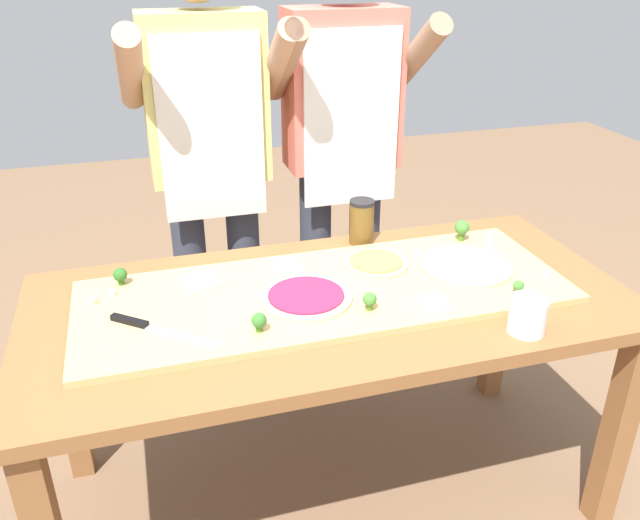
{
  "coord_description": "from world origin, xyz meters",
  "views": [
    {
      "loc": [
        -0.48,
        -1.51,
        1.64
      ],
      "look_at": [
        -0.03,
        0.01,
        0.86
      ],
      "focal_mm": 36.19,
      "sensor_mm": 36.0,
      "label": 1
    }
  ],
  "objects_px": {
    "pizza_slice_center": "(201,282)",
    "broccoli_floret_front_left": "(370,300)",
    "broccoli_floret_front_right": "(518,286)",
    "cheese_crumble_b": "(93,301)",
    "pizza_slice_far_right": "(433,302)",
    "cheese_crumble_c": "(548,274)",
    "cook_left": "(210,150)",
    "flour_cup": "(527,317)",
    "pizza_whole_cheese_artichoke": "(466,265)",
    "sauce_jar": "(362,222)",
    "cheese_crumble_f": "(417,251)",
    "cheese_crumble_d": "(491,234)",
    "cheese_crumble_a": "(490,243)",
    "cheese_crumble_e": "(112,293)",
    "prep_table": "(331,326)",
    "pizza_whole_pesto_green": "(376,263)",
    "pizza_slice_near_left": "(286,265)",
    "cook_right": "(342,140)",
    "broccoli_floret_back_right": "(462,228)",
    "broccoli_floret_back_left": "(120,275)",
    "pizza_whole_beet_magenta": "(306,297)",
    "chefs_knife": "(149,327)",
    "broccoli_floret_back_mid": "(259,321)"
  },
  "relations": [
    {
      "from": "pizza_slice_far_right",
      "to": "cheese_crumble_c",
      "type": "distance_m",
      "value": 0.4
    },
    {
      "from": "pizza_slice_far_right",
      "to": "broccoli_floret_back_left",
      "type": "xyz_separation_m",
      "value": [
        -0.81,
        0.36,
        0.02
      ]
    },
    {
      "from": "cheese_crumble_c",
      "to": "cheese_crumble_b",
      "type": "bearing_deg",
      "value": 170.63
    },
    {
      "from": "cheese_crumble_a",
      "to": "cheese_crumble_b",
      "type": "xyz_separation_m",
      "value": [
        -1.23,
        -0.03,
        -0.0
      ]
    },
    {
      "from": "cook_right",
      "to": "sauce_jar",
      "type": "bearing_deg",
      "value": -96.99
    },
    {
      "from": "pizza_slice_center",
      "to": "broccoli_floret_front_left",
      "type": "relative_size",
      "value": 2.03
    },
    {
      "from": "cheese_crumble_f",
      "to": "cook_left",
      "type": "xyz_separation_m",
      "value": [
        -0.57,
        0.51,
        0.23
      ]
    },
    {
      "from": "pizza_slice_near_left",
      "to": "sauce_jar",
      "type": "bearing_deg",
      "value": 25.77
    },
    {
      "from": "pizza_whole_cheese_artichoke",
      "to": "pizza_whole_beet_magenta",
      "type": "bearing_deg",
      "value": -174.63
    },
    {
      "from": "pizza_slice_far_right",
      "to": "cheese_crumble_c",
      "type": "xyz_separation_m",
      "value": [
        0.39,
        0.05,
        0.0
      ]
    },
    {
      "from": "cheese_crumble_e",
      "to": "cheese_crumble_a",
      "type": "bearing_deg",
      "value": -0.27
    },
    {
      "from": "pizza_slice_center",
      "to": "cheese_crumble_a",
      "type": "height_order",
      "value": "cheese_crumble_a"
    },
    {
      "from": "pizza_slice_near_left",
      "to": "cheese_crumble_c",
      "type": "xyz_separation_m",
      "value": [
        0.72,
        -0.28,
        0.0
      ]
    },
    {
      "from": "prep_table",
      "to": "chefs_knife",
      "type": "height_order",
      "value": "chefs_knife"
    },
    {
      "from": "cheese_crumble_d",
      "to": "chefs_knife",
      "type": "bearing_deg",
      "value": -166.61
    },
    {
      "from": "pizza_slice_center",
      "to": "cheese_crumble_c",
      "type": "bearing_deg",
      "value": -13.96
    },
    {
      "from": "broccoli_floret_back_mid",
      "to": "flour_cup",
      "type": "relative_size",
      "value": 0.53
    },
    {
      "from": "broccoli_floret_front_right",
      "to": "flour_cup",
      "type": "bearing_deg",
      "value": -114.52
    },
    {
      "from": "pizza_whole_cheese_artichoke",
      "to": "prep_table",
      "type": "bearing_deg",
      "value": -176.06
    },
    {
      "from": "chefs_knife",
      "to": "sauce_jar",
      "type": "relative_size",
      "value": 1.77
    },
    {
      "from": "cheese_crumble_c",
      "to": "cook_left",
      "type": "xyz_separation_m",
      "value": [
        -0.87,
        0.76,
        0.23
      ]
    },
    {
      "from": "pizza_whole_cheese_artichoke",
      "to": "cheese_crumble_a",
      "type": "xyz_separation_m",
      "value": [
        0.15,
        0.12,
        0.0
      ]
    },
    {
      "from": "broccoli_floret_back_right",
      "to": "cheese_crumble_f",
      "type": "xyz_separation_m",
      "value": [
        -0.18,
        -0.06,
        -0.03
      ]
    },
    {
      "from": "cook_right",
      "to": "cheese_crumble_e",
      "type": "bearing_deg",
      "value": -148.6
    },
    {
      "from": "broccoli_floret_back_left",
      "to": "cheese_crumble_e",
      "type": "distance_m",
      "value": 0.07
    },
    {
      "from": "pizza_whole_cheese_artichoke",
      "to": "sauce_jar",
      "type": "bearing_deg",
      "value": 127.2
    },
    {
      "from": "pizza_whole_pesto_green",
      "to": "pizza_slice_near_left",
      "type": "bearing_deg",
      "value": 165.87
    },
    {
      "from": "broccoli_floret_front_left",
      "to": "cook_left",
      "type": "relative_size",
      "value": 0.03
    },
    {
      "from": "cheese_crumble_a",
      "to": "cheese_crumble_f",
      "type": "bearing_deg",
      "value": 177.47
    },
    {
      "from": "broccoli_floret_front_left",
      "to": "cheese_crumble_a",
      "type": "distance_m",
      "value": 0.58
    },
    {
      "from": "prep_table",
      "to": "cheese_crumble_a",
      "type": "height_order",
      "value": "cheese_crumble_a"
    },
    {
      "from": "prep_table",
      "to": "cheese_crumble_b",
      "type": "xyz_separation_m",
      "value": [
        -0.64,
        0.12,
        0.12
      ]
    },
    {
      "from": "pizza_slice_center",
      "to": "cheese_crumble_a",
      "type": "bearing_deg",
      "value": -0.16
    },
    {
      "from": "broccoli_floret_front_right",
      "to": "cheese_crumble_c",
      "type": "height_order",
      "value": "broccoli_floret_front_right"
    },
    {
      "from": "broccoli_floret_front_left",
      "to": "cheese_crumble_f",
      "type": "height_order",
      "value": "broccoli_floret_front_left"
    },
    {
      "from": "pizza_slice_far_right",
      "to": "flour_cup",
      "type": "distance_m",
      "value": 0.25
    },
    {
      "from": "cheese_crumble_d",
      "to": "cheese_crumble_c",
      "type": "bearing_deg",
      "value": -88.43
    },
    {
      "from": "pizza_slice_center",
      "to": "broccoli_floret_back_left",
      "type": "height_order",
      "value": "broccoli_floret_back_left"
    },
    {
      "from": "broccoli_floret_front_right",
      "to": "cheese_crumble_f",
      "type": "xyz_separation_m",
      "value": [
        -0.16,
        0.31,
        -0.01
      ]
    },
    {
      "from": "broccoli_floret_back_left",
      "to": "cheese_crumble_c",
      "type": "bearing_deg",
      "value": -14.31
    },
    {
      "from": "broccoli_floret_front_right",
      "to": "cheese_crumble_b",
      "type": "xyz_separation_m",
      "value": [
        -1.14,
        0.27,
        -0.01
      ]
    },
    {
      "from": "broccoli_floret_front_right",
      "to": "flour_cup",
      "type": "distance_m",
      "value": 0.17
    },
    {
      "from": "pizza_whole_beet_magenta",
      "to": "broccoli_floret_front_left",
      "type": "xyz_separation_m",
      "value": [
        0.15,
        -0.1,
        0.02
      ]
    },
    {
      "from": "broccoli_floret_front_left",
      "to": "pizza_slice_near_left",
      "type": "bearing_deg",
      "value": 115.9
    },
    {
      "from": "broccoli_floret_back_right",
      "to": "cheese_crumble_e",
      "type": "bearing_deg",
      "value": -176.86
    },
    {
      "from": "cheese_crumble_e",
      "to": "flour_cup",
      "type": "distance_m",
      "value": 1.12
    },
    {
      "from": "pizza_whole_pesto_green",
      "to": "broccoli_floret_back_right",
      "type": "relative_size",
      "value": 2.81
    },
    {
      "from": "pizza_slice_center",
      "to": "broccoli_floret_back_mid",
      "type": "relative_size",
      "value": 2.02
    },
    {
      "from": "pizza_slice_center",
      "to": "cheese_crumble_e",
      "type": "xyz_separation_m",
      "value": [
        -0.25,
        0.0,
        0.0
      ]
    },
    {
      "from": "cheese_crumble_f",
      "to": "broccoli_floret_back_left",
      "type": "bearing_deg",
      "value": 176.57
    }
  ]
}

